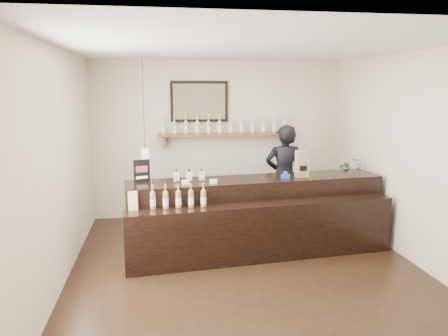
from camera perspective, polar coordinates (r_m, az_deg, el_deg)
name	(u,v)px	position (r m, az deg, el deg)	size (l,w,h in m)	color
ground	(245,266)	(5.90, 2.82, -12.72)	(5.00, 5.00, 0.00)	black
room_shell	(247,138)	(5.46, 2.98, 3.94)	(5.00, 5.00, 5.00)	beige
back_wall_decor	(211,120)	(7.77, -1.67, 6.26)	(2.66, 0.96, 1.69)	brown
counter	(257,218)	(6.31, 4.38, -6.49)	(3.75, 1.35, 1.21)	black
promo_sign	(142,171)	(6.11, -10.70, -0.38)	(0.22, 0.08, 0.31)	black
paper_bag	(302,164)	(6.45, 10.15, 0.54)	(0.18, 0.14, 0.39)	#99784A
tape_dispenser	(286,176)	(6.33, 8.04, -1.00)	(0.13, 0.06, 0.11)	blue
side_cabinet	(348,206)	(7.57, 15.84, -4.81)	(0.43, 0.56, 0.76)	brown
potted_plant	(349,171)	(7.44, 16.07, -0.35)	(0.39, 0.34, 0.44)	#2B6829
shopkeeper	(284,170)	(7.29, 7.86, -0.27)	(0.71, 0.47, 1.96)	black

